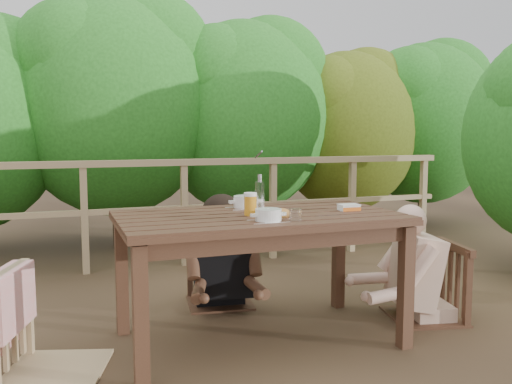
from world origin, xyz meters
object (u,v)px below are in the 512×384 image
object	(u,v)px
soup_far	(246,203)
bottle	(260,193)
tumbler	(295,216)
woman	(218,219)
table	(259,279)
soup_near	(268,216)
chair_right	(426,248)
bread_roll	(281,214)
chair_far	(219,242)
butter_tub	(349,208)
beer_glass	(250,205)
diner_right	(430,225)
chair_left	(52,275)

from	to	relation	value
soup_far	bottle	distance (m)	0.17
tumbler	woman	bearing A→B (deg)	95.80
table	soup_near	world-z (taller)	soup_near
soup_far	bottle	world-z (taller)	bottle
chair_right	soup_near	distance (m)	1.30
bread_roll	woman	bearing A→B (deg)	95.82
chair_far	bread_roll	size ratio (longest dim) A/B	8.30
chair_right	bottle	distance (m)	1.21
chair_right	butter_tub	size ratio (longest dim) A/B	7.72
soup_near	tumbler	bearing A→B (deg)	-23.62
beer_glass	diner_right	bearing A→B (deg)	1.00
soup_far	diner_right	bearing A→B (deg)	-13.73
chair_right	beer_glass	xyz separation A→B (m)	(-1.26, -0.02, 0.35)
chair_left	butter_tub	world-z (taller)	chair_left
soup_near	soup_far	bearing A→B (deg)	83.71
table	chair_right	bearing A→B (deg)	-0.46
bread_roll	bottle	bearing A→B (deg)	93.31
bread_roll	butter_tub	world-z (taller)	bread_roll
bread_roll	beer_glass	distance (m)	0.20
woman	bread_roll	world-z (taller)	woman
chair_far	chair_right	xyz separation A→B (m)	(1.22, -0.78, 0.02)
diner_right	soup_far	xyz separation A→B (m)	(-1.21, 0.29, 0.17)
table	bottle	xyz separation A→B (m)	(0.06, 0.14, 0.50)
chair_right	tumbler	distance (m)	1.19
soup_far	chair_far	bearing A→B (deg)	94.59
woman	soup_far	size ratio (longest dim) A/B	4.64
chair_far	chair_right	distance (m)	1.44
table	bottle	world-z (taller)	bottle
chair_left	diner_right	xyz separation A→B (m)	(2.38, 0.04, 0.12)
chair_right	diner_right	bearing A→B (deg)	103.16
chair_right	soup_near	size ratio (longest dim) A/B	3.97
table	soup_far	size ratio (longest dim) A/B	6.07
diner_right	table	bearing A→B (deg)	102.70
bottle	butter_tub	distance (m)	0.56
woman	bottle	bearing A→B (deg)	105.01
chair_left	chair_far	world-z (taller)	chair_left
diner_right	bread_roll	xyz separation A→B (m)	(-1.15, -0.15, 0.15)
woman	bread_roll	size ratio (longest dim) A/B	11.29
bottle	chair_far	bearing A→B (deg)	97.23
tumbler	diner_right	bearing A→B (deg)	15.27
chair_far	soup_far	size ratio (longest dim) A/B	3.41
tumbler	soup_far	bearing A→B (deg)	96.96
woman	diner_right	distance (m)	1.48
table	chair_right	distance (m)	1.20
chair_left	soup_near	size ratio (longest dim) A/B	4.30
chair_far	chair_left	bearing A→B (deg)	-136.25
soup_near	tumbler	size ratio (longest dim) A/B	2.96
chair_left	bottle	bearing A→B (deg)	-63.60
chair_right	bottle	world-z (taller)	bottle
soup_far	tumbler	bearing A→B (deg)	-83.04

